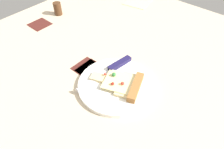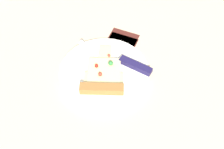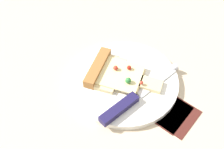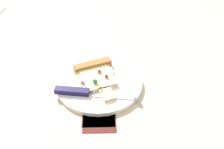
{
  "view_description": "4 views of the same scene",
  "coord_description": "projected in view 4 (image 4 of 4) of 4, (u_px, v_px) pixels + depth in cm",
  "views": [
    {
      "loc": [
        30.15,
        -38.26,
        52.63
      ],
      "look_at": [
        -1.92,
        -1.18,
        3.13
      ],
      "focal_mm": 32.73,
      "sensor_mm": 36.0,
      "label": 1
    },
    {
      "loc": [
        51.57,
        21.45,
        74.58
      ],
      "look_at": [
        2.3,
        0.95,
        3.36
      ],
      "focal_mm": 51.44,
      "sensor_mm": 36.0,
      "label": 2
    },
    {
      "loc": [
        -23.16,
        30.58,
        50.56
      ],
      "look_at": [
        2.54,
        0.25,
        3.69
      ],
      "focal_mm": 42.72,
      "sensor_mm": 36.0,
      "label": 3
    },
    {
      "loc": [
        -69.43,
        -4.34,
        63.14
      ],
      "look_at": [
        1.0,
        -5.98,
        3.95
      ],
      "focal_mm": 49.76,
      "sensor_mm": 36.0,
      "label": 4
    }
  ],
  "objects": [
    {
      "name": "plate",
      "position": [
        99.0,
        83.0,
        0.94
      ],
      "size": [
        26.05,
        26.05,
        1.42
      ],
      "primitive_type": "cylinder",
      "color": "white",
      "rests_on": "ground_plane"
    },
    {
      "name": "pizza_slice",
      "position": [
        96.0,
        75.0,
        0.95
      ],
      "size": [
        19.04,
        14.28,
        2.69
      ],
      "rotation": [
        0.0,
        0.0,
        1.93
      ],
      "color": "beige",
      "rests_on": "plate"
    },
    {
      "name": "ground_plane",
      "position": [
        93.0,
        91.0,
        0.95
      ],
      "size": [
        141.3,
        141.3,
        3.0
      ],
      "color": "#C6B293",
      "rests_on": "ground"
    },
    {
      "name": "knife",
      "position": [
        88.0,
        93.0,
        0.89
      ],
      "size": [
        5.41,
        24.06,
        2.45
      ],
      "rotation": [
        0.0,
        0.0,
        3.0
      ],
      "color": "silver",
      "rests_on": "plate"
    }
  ]
}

